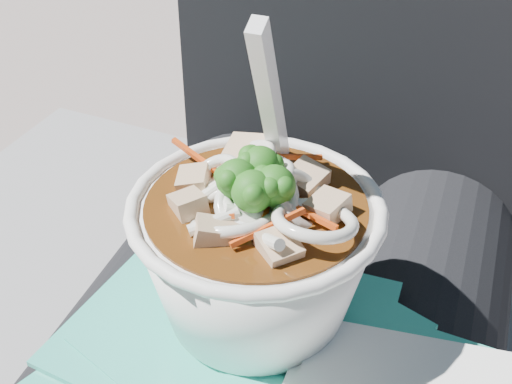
% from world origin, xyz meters
% --- Properties ---
extents(lap, '(0.35, 0.48, 0.15)m').
position_xyz_m(lap, '(0.00, 0.00, 0.55)').
color(lap, black).
rests_on(lap, stone_ledge).
extents(person_body, '(0.34, 0.94, 1.02)m').
position_xyz_m(person_body, '(0.00, 0.09, 0.57)').
color(person_body, black).
rests_on(person_body, ground).
extents(udon_bowl, '(0.18, 0.18, 0.21)m').
position_xyz_m(udon_bowl, '(-0.01, -0.01, 0.71)').
color(udon_bowl, white).
rests_on(udon_bowl, plastic_bag).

